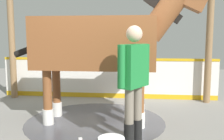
% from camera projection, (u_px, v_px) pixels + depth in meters
% --- Properties ---
extents(ground_plane, '(16.00, 16.00, 0.02)m').
position_uv_depth(ground_plane, '(102.00, 126.00, 4.69)').
color(ground_plane, gray).
extents(wet_patch, '(2.60, 2.60, 0.00)m').
position_uv_depth(wet_patch, '(95.00, 121.00, 4.91)').
color(wet_patch, '#4C4C54').
rests_on(wet_patch, ground).
extents(barrier_wall, '(5.51, 0.44, 1.03)m').
position_uv_depth(barrier_wall, '(108.00, 79.00, 6.74)').
color(barrier_wall, white).
rests_on(barrier_wall, ground).
extents(roof_post_near, '(0.16, 0.16, 2.93)m').
position_uv_depth(roof_post_near, '(209.00, 41.00, 6.11)').
color(roof_post_near, olive).
rests_on(roof_post_near, ground).
extents(roof_post_far, '(0.16, 0.16, 2.93)m').
position_uv_depth(roof_post_far, '(12.00, 41.00, 6.63)').
color(roof_post_far, olive).
rests_on(roof_post_far, ground).
extents(horse, '(3.51, 1.05, 2.54)m').
position_uv_depth(horse, '(101.00, 44.00, 4.71)').
color(horse, brown).
rests_on(horse, ground).
extents(handler, '(0.47, 0.59, 1.74)m').
position_uv_depth(handler, '(134.00, 77.00, 3.75)').
color(handler, black).
rests_on(handler, ground).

